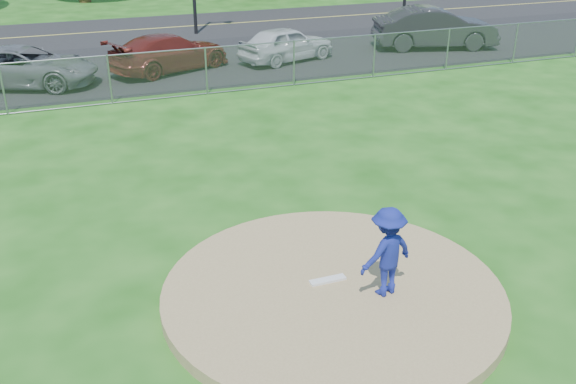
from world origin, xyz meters
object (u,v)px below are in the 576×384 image
Objects in this scene: parked_car_gray at (24,67)px; parked_car_pearl at (286,44)px; parked_car_darkred at (170,52)px; parked_car_charcoal at (435,28)px; pitcher at (387,252)px.

parked_car_pearl reaches higher than parked_car_gray.
parked_car_charcoal is at bearing -113.97° from parked_car_darkred.
parked_car_gray is at bearing 71.16° from parked_car_darkred.
parked_car_charcoal is (11.12, -0.08, 0.17)m from parked_car_darkred.
parked_car_gray is at bearing 106.94° from parked_car_charcoal.
parked_car_pearl is at bearing -66.23° from parked_car_gray.
parked_car_gray is 0.94× the size of parked_car_charcoal.
parked_car_pearl is at bearing -114.59° from parked_car_darkred.
parked_car_darkred is (-0.19, 15.88, -0.25)m from pitcher.
parked_car_darkred reaches higher than parked_car_pearl.
pitcher reaches higher than parked_car_gray.
parked_car_charcoal reaches higher than pitcher.
parked_car_darkred is at bearing 70.56° from parked_car_pearl.
parked_car_charcoal reaches higher than parked_car_darkred.
pitcher is 16.38m from parked_car_pearl.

